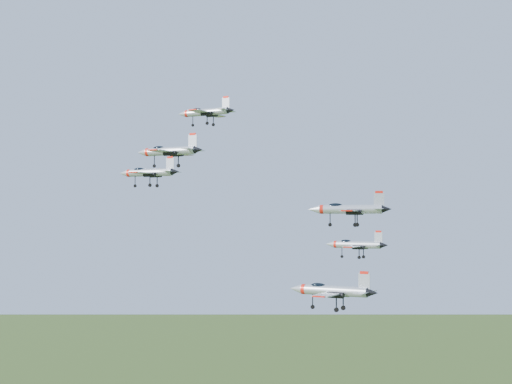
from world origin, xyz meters
The scene contains 6 objects.
jet_lead centered at (-14.99, 9.65, 155.85)m, with size 12.68×10.48×3.39m.
jet_left_high centered at (-13.55, -3.31, 147.27)m, with size 13.57×11.24×3.63m.
jet_right_high centered at (-9.77, -13.27, 142.88)m, with size 11.36×9.44×3.03m.
jet_left_low centered at (17.06, 6.90, 131.30)m, with size 10.89×8.97×2.92m.
jet_right_low centered at (22.53, -8.29, 136.89)m, with size 11.77×9.99×3.19m.
jet_trail centered at (18.61, -5.60, 125.02)m, with size 14.05×11.56×3.76m.
Camera 1 is at (63.51, -100.93, 135.63)m, focal length 50.00 mm.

